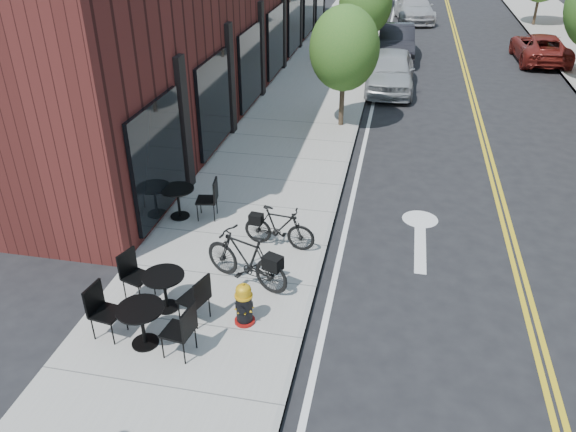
# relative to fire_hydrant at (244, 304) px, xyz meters

# --- Properties ---
(ground) EXTENTS (120.00, 120.00, 0.00)m
(ground) POSITION_rel_fire_hydrant_xyz_m (1.09, 1.29, -0.52)
(ground) COLOR black
(ground) RESTS_ON ground
(sidewalk_near) EXTENTS (4.00, 70.00, 0.12)m
(sidewalk_near) POSITION_rel_fire_hydrant_xyz_m (-0.91, 11.29, -0.46)
(sidewalk_near) COLOR #9E9B93
(sidewalk_near) RESTS_ON ground
(tree_near_a) EXTENTS (2.20, 2.20, 3.81)m
(tree_near_a) POSITION_rel_fire_hydrant_xyz_m (0.49, 10.29, 2.09)
(tree_near_a) COLOR #382B1E
(tree_near_a) RESTS_ON sidewalk_near
(tree_near_b) EXTENTS (2.30, 2.30, 3.98)m
(tree_near_b) POSITION_rel_fire_hydrant_xyz_m (0.49, 18.29, 2.20)
(tree_near_b) COLOR #382B1E
(tree_near_b) RESTS_ON sidewalk_near
(fire_hydrant) EXTENTS (0.47, 0.47, 0.84)m
(fire_hydrant) POSITION_rel_fire_hydrant_xyz_m (0.00, 0.00, 0.00)
(fire_hydrant) COLOR maroon
(fire_hydrant) RESTS_ON sidewalk_near
(bicycle_left) EXTENTS (1.97, 1.20, 1.14)m
(bicycle_left) POSITION_rel_fire_hydrant_xyz_m (-0.27, 1.14, 0.17)
(bicycle_left) COLOR black
(bicycle_left) RESTS_ON sidewalk_near
(bicycle_right) EXTENTS (1.63, 0.63, 0.95)m
(bicycle_right) POSITION_rel_fire_hydrant_xyz_m (0.08, 2.56, 0.08)
(bicycle_right) COLOR black
(bicycle_right) RESTS_ON sidewalk_near
(bistro_set_a) EXTENTS (1.81, 0.98, 0.95)m
(bistro_set_a) POSITION_rel_fire_hydrant_xyz_m (-1.51, 0.10, 0.08)
(bistro_set_a) COLOR black
(bistro_set_a) RESTS_ON sidewalk_near
(bistro_set_b) EXTENTS (1.86, 0.89, 0.99)m
(bistro_set_b) POSITION_rel_fire_hydrant_xyz_m (-1.51, -0.87, 0.10)
(bistro_set_b) COLOR black
(bistro_set_b) RESTS_ON sidewalk_near
(bistro_set_c) EXTENTS (1.84, 0.89, 0.97)m
(bistro_set_c) POSITION_rel_fire_hydrant_xyz_m (-2.51, 3.36, 0.09)
(bistro_set_c) COLOR black
(bistro_set_c) RESTS_ON sidewalk_near
(parked_car_a) EXTENTS (1.85, 4.55, 1.55)m
(parked_car_a) POSITION_rel_fire_hydrant_xyz_m (1.89, 14.89, 0.25)
(parked_car_a) COLOR #A0A4A8
(parked_car_a) RESTS_ON ground
(parked_car_b) EXTENTS (1.85, 4.71, 1.53)m
(parked_car_b) POSITION_rel_fire_hydrant_xyz_m (1.91, 20.03, 0.25)
(parked_car_b) COLOR black
(parked_car_b) RESTS_ON ground
(parked_car_c) EXTENTS (2.79, 5.46, 1.52)m
(parked_car_c) POSITION_rel_fire_hydrant_xyz_m (2.69, 29.76, 0.24)
(parked_car_c) COLOR #ADAEB2
(parked_car_c) RESTS_ON ground
(parked_car_far) EXTENTS (2.23, 4.67, 1.28)m
(parked_car_far) POSITION_rel_fire_hydrant_xyz_m (8.49, 20.72, 0.12)
(parked_car_far) COLOR maroon
(parked_car_far) RESTS_ON ground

